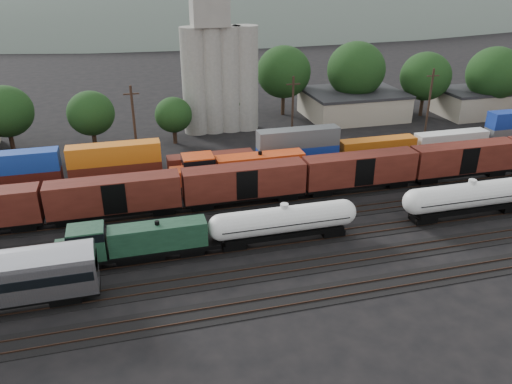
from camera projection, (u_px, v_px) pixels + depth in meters
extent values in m
plane|color=black|center=(254.00, 223.00, 57.81)|extent=(600.00, 600.00, 0.00)
cube|color=black|center=(297.00, 299.00, 44.62)|extent=(180.00, 3.20, 0.08)
cube|color=#382319|center=(299.00, 303.00, 43.96)|extent=(180.00, 0.08, 0.16)
cube|color=#382319|center=(294.00, 294.00, 45.22)|extent=(180.00, 0.08, 0.16)
cube|color=black|center=(280.00, 269.00, 49.01)|extent=(180.00, 3.20, 0.08)
cube|color=#382319|center=(282.00, 272.00, 48.35)|extent=(180.00, 0.08, 0.16)
cube|color=#382319|center=(278.00, 265.00, 49.61)|extent=(180.00, 0.08, 0.16)
cube|color=black|center=(266.00, 244.00, 53.40)|extent=(180.00, 3.20, 0.08)
cube|color=#382319|center=(268.00, 247.00, 52.74)|extent=(180.00, 0.08, 0.16)
cube|color=#382319|center=(264.00, 240.00, 54.00)|extent=(180.00, 0.08, 0.16)
cube|color=black|center=(254.00, 223.00, 57.79)|extent=(180.00, 3.20, 0.08)
cube|color=#382319|center=(256.00, 225.00, 57.13)|extent=(180.00, 0.08, 0.16)
cube|color=#382319|center=(252.00, 219.00, 58.39)|extent=(180.00, 0.08, 0.16)
cube|color=black|center=(244.00, 205.00, 62.19)|extent=(180.00, 3.20, 0.08)
cube|color=#382319|center=(245.00, 206.00, 61.52)|extent=(180.00, 0.08, 0.16)
cube|color=#382319|center=(242.00, 202.00, 62.78)|extent=(180.00, 0.08, 0.16)
cube|color=black|center=(235.00, 189.00, 66.58)|extent=(180.00, 3.20, 0.08)
cube|color=#382319|center=(236.00, 190.00, 65.91)|extent=(180.00, 0.08, 0.16)
cube|color=#382319|center=(234.00, 186.00, 67.17)|extent=(180.00, 0.08, 0.16)
cube|color=black|center=(227.00, 175.00, 70.97)|extent=(180.00, 3.20, 0.08)
cube|color=#382319|center=(228.00, 176.00, 70.31)|extent=(180.00, 0.08, 0.16)
cube|color=#382319|center=(226.00, 172.00, 71.57)|extent=(180.00, 0.08, 0.16)
cube|color=black|center=(140.00, 251.00, 49.81)|extent=(16.08, 2.74, 0.38)
cube|color=black|center=(140.00, 255.00, 49.99)|extent=(4.73, 2.08, 0.76)
cube|color=#193C27|center=(158.00, 236.00, 49.66)|extent=(9.65, 2.27, 2.55)
cube|color=#193C27|center=(87.00, 242.00, 47.95)|extent=(3.40, 2.74, 3.12)
cube|color=black|center=(86.00, 233.00, 47.54)|extent=(3.50, 2.84, 0.85)
cube|color=#193C27|center=(64.00, 252.00, 47.72)|extent=(1.51, 2.27, 1.70)
cylinder|color=black|center=(157.00, 223.00, 49.07)|extent=(0.47, 0.47, 0.47)
cube|color=black|center=(87.00, 264.00, 48.86)|extent=(2.46, 1.89, 0.66)
cube|color=black|center=(191.00, 249.00, 51.28)|extent=(2.46, 1.89, 0.66)
cylinder|color=silver|center=(284.00, 219.00, 52.74)|extent=(13.58, 2.80, 2.80)
sphere|color=silver|center=(221.00, 227.00, 51.14)|extent=(2.80, 2.80, 2.80)
sphere|color=silver|center=(343.00, 212.00, 54.33)|extent=(2.80, 2.80, 2.80)
cylinder|color=silver|center=(284.00, 206.00, 52.07)|extent=(0.87, 0.87, 0.48)
cube|color=black|center=(284.00, 219.00, 52.74)|extent=(13.89, 2.93, 0.08)
cube|color=black|center=(284.00, 232.00, 53.38)|extent=(13.12, 2.12, 0.48)
cube|color=black|center=(233.00, 244.00, 52.31)|extent=(2.51, 1.93, 0.68)
cube|color=black|center=(331.00, 230.00, 54.93)|extent=(2.51, 1.93, 0.68)
cylinder|color=silver|center=(470.00, 195.00, 58.04)|extent=(14.25, 2.93, 2.93)
sphere|color=silver|center=(415.00, 202.00, 56.36)|extent=(2.93, 2.93, 2.93)
cylinder|color=silver|center=(472.00, 182.00, 57.34)|extent=(0.91, 0.91, 0.51)
cube|color=black|center=(470.00, 195.00, 58.04)|extent=(14.57, 3.08, 0.08)
cube|color=black|center=(467.00, 207.00, 58.71)|extent=(13.76, 2.23, 0.51)
cube|color=black|center=(423.00, 218.00, 57.59)|extent=(2.63, 2.02, 0.71)
cube|color=black|center=(508.00, 206.00, 60.34)|extent=(2.63, 2.02, 0.71)
cube|color=black|center=(66.00, 296.00, 44.09)|extent=(2.67, 2.05, 0.72)
cube|color=black|center=(243.00, 178.00, 66.28)|extent=(19.64, 3.16, 0.44)
cube|color=black|center=(243.00, 182.00, 66.48)|extent=(5.46, 2.40, 0.87)
cube|color=#C83C11|center=(260.00, 165.00, 66.13)|extent=(11.79, 2.62, 2.95)
cube|color=#C83C11|center=(198.00, 169.00, 64.05)|extent=(3.93, 3.16, 3.60)
cube|color=black|center=(198.00, 160.00, 63.57)|extent=(4.04, 3.27, 0.98)
cube|color=#C83C11|center=(177.00, 177.00, 63.74)|extent=(1.75, 2.62, 1.96)
cylinder|color=black|center=(260.00, 153.00, 65.45)|extent=(0.55, 0.55, 0.55)
cube|color=black|center=(196.00, 188.00, 65.09)|extent=(2.84, 2.18, 0.76)
cube|color=black|center=(288.00, 179.00, 68.05)|extent=(2.84, 2.18, 0.76)
cube|color=black|center=(116.00, 211.00, 58.10)|extent=(15.00, 2.60, 0.40)
cube|color=#4B1912|center=(114.00, 194.00, 57.23)|extent=(15.00, 2.90, 3.80)
cube|color=black|center=(245.00, 196.00, 61.73)|extent=(15.00, 2.60, 0.40)
cube|color=#4B1912|center=(244.00, 180.00, 60.85)|extent=(15.00, 2.90, 3.80)
cube|color=black|center=(358.00, 183.00, 65.35)|extent=(15.00, 2.60, 0.40)
cube|color=#4B1912|center=(360.00, 168.00, 64.48)|extent=(15.00, 2.90, 3.80)
cube|color=black|center=(460.00, 172.00, 68.98)|extent=(15.00, 2.60, 0.40)
cube|color=#4B1912|center=(463.00, 157.00, 68.10)|extent=(15.00, 2.90, 3.80)
cube|color=black|center=(227.00, 172.00, 70.78)|extent=(160.00, 2.60, 0.60)
cube|color=#41140F|center=(13.00, 182.00, 63.55)|extent=(12.00, 2.40, 2.60)
cube|color=navy|center=(9.00, 163.00, 62.47)|extent=(12.00, 2.40, 2.60)
cube|color=#541D13|center=(116.00, 172.00, 66.57)|extent=(12.00, 2.40, 2.60)
cube|color=orange|center=(114.00, 153.00, 65.48)|extent=(12.00, 2.40, 2.60)
cube|color=#511B12|center=(211.00, 163.00, 69.58)|extent=(12.00, 2.40, 2.60)
cube|color=navy|center=(298.00, 155.00, 72.59)|extent=(12.00, 2.40, 2.60)
cube|color=#4F5254|center=(298.00, 138.00, 71.51)|extent=(12.00, 2.40, 2.60)
cube|color=#BD5D13|center=(377.00, 147.00, 75.60)|extent=(12.00, 2.40, 2.60)
cube|color=silver|center=(451.00, 140.00, 78.62)|extent=(12.00, 2.40, 2.60)
cylinder|color=gray|center=(195.00, 82.00, 85.45)|extent=(4.40, 4.40, 18.00)
cylinder|color=gray|center=(212.00, 81.00, 86.16)|extent=(4.40, 4.40, 18.00)
cylinder|color=gray|center=(229.00, 80.00, 86.86)|extent=(4.40, 4.40, 18.00)
cylinder|color=gray|center=(246.00, 79.00, 87.57)|extent=(4.40, 4.40, 18.00)
cube|color=gray|center=(209.00, 0.00, 80.74)|extent=(6.00, 5.00, 8.00)
cube|color=#9E937F|center=(353.00, 105.00, 97.29)|extent=(18.00, 14.00, 4.60)
cube|color=#232326|center=(354.00, 92.00, 96.23)|extent=(18.36, 14.28, 0.50)
cube|color=#9E937F|center=(480.00, 103.00, 98.78)|extent=(16.00, 10.00, 4.60)
cube|color=#232326|center=(482.00, 90.00, 97.72)|extent=(16.32, 10.20, 0.50)
cylinder|color=black|center=(12.00, 143.00, 78.90)|extent=(0.70, 0.70, 3.08)
ellipsoid|color=#193814|center=(5.00, 111.00, 76.74)|extent=(8.36, 8.36, 7.92)
cylinder|color=black|center=(95.00, 141.00, 80.55)|extent=(0.70, 0.70, 2.72)
ellipsoid|color=#193814|center=(91.00, 113.00, 78.65)|extent=(7.39, 7.39, 7.00)
cylinder|color=black|center=(175.00, 137.00, 83.23)|extent=(0.70, 0.70, 2.24)
ellipsoid|color=#193814|center=(173.00, 115.00, 81.66)|extent=(6.08, 6.08, 5.76)
cylinder|color=black|center=(232.00, 121.00, 91.46)|extent=(0.70, 0.70, 2.29)
ellipsoid|color=#193814|center=(231.00, 100.00, 89.86)|extent=(6.22, 6.22, 5.89)
cylinder|color=black|center=(283.00, 105.00, 98.82)|extent=(0.70, 0.70, 3.86)
ellipsoid|color=#193814|center=(284.00, 72.00, 96.12)|extent=(10.49, 10.49, 9.94)
cylinder|color=black|center=(353.00, 105.00, 98.49)|extent=(0.70, 0.70, 4.10)
ellipsoid|color=#193814|center=(356.00, 70.00, 95.62)|extent=(11.13, 11.13, 10.55)
cylinder|color=black|center=(421.00, 107.00, 98.18)|extent=(0.70, 0.70, 3.55)
ellipsoid|color=#193814|center=(426.00, 76.00, 95.70)|extent=(9.65, 9.65, 9.14)
cylinder|color=black|center=(488.00, 107.00, 97.31)|extent=(0.70, 0.70, 3.87)
ellipsoid|color=#193814|center=(495.00, 74.00, 94.61)|extent=(10.52, 10.52, 9.96)
cylinder|color=black|center=(135.00, 127.00, 71.81)|extent=(0.36, 0.36, 12.00)
cube|color=black|center=(131.00, 94.00, 69.81)|extent=(2.20, 0.18, 0.18)
cylinder|color=black|center=(292.00, 115.00, 77.46)|extent=(0.36, 0.36, 12.00)
cube|color=black|center=(293.00, 84.00, 75.46)|extent=(2.20, 0.18, 0.18)
cylinder|color=black|center=(429.00, 105.00, 83.11)|extent=(0.36, 0.36, 12.00)
cube|color=black|center=(433.00, 76.00, 81.11)|extent=(2.20, 0.18, 0.18)
ellipsoid|color=#59665B|center=(209.00, 54.00, 305.05)|extent=(520.00, 286.00, 130.00)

